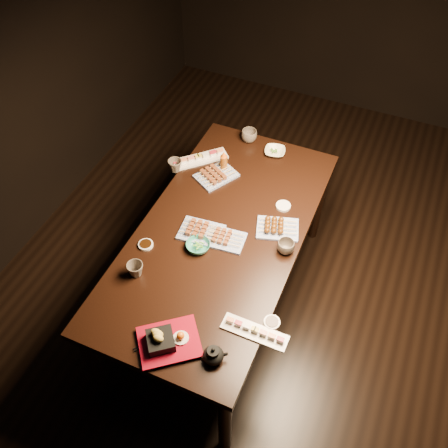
{
  "coord_description": "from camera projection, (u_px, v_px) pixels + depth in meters",
  "views": [
    {
      "loc": [
        0.3,
        -1.75,
        2.91
      ],
      "look_at": [
        -0.45,
        -0.04,
        0.77
      ],
      "focal_mm": 40.0,
      "sensor_mm": 36.0,
      "label": 1
    }
  ],
  "objects": [
    {
      "name": "sushi_platter_near",
      "position": [
        255.0,
        331.0,
        2.4
      ],
      "size": [
        0.33,
        0.1,
        0.04
      ],
      "primitive_type": null,
      "rotation": [
        0.0,
        0.0,
        -0.01
      ],
      "color": "white",
      "rests_on": "dining_table"
    },
    {
      "name": "sauce_dish_nw",
      "position": [
        183.0,
        162.0,
        3.21
      ],
      "size": [
        0.12,
        0.12,
        0.01
      ],
      "primitive_type": "cylinder",
      "rotation": [
        0.0,
        0.0,
        0.62
      ],
      "color": "white",
      "rests_on": "dining_table"
    },
    {
      "name": "yakitori_plate_center",
      "position": [
        201.0,
        230.0,
        2.8
      ],
      "size": [
        0.26,
        0.2,
        0.06
      ],
      "primitive_type": null,
      "rotation": [
        0.0,
        0.0,
        0.1
      ],
      "color": "#828EB6",
      "rests_on": "dining_table"
    },
    {
      "name": "condiment_bottle",
      "position": [
        224.0,
        161.0,
        3.12
      ],
      "size": [
        0.05,
        0.05,
        0.14
      ],
      "primitive_type": "cylinder",
      "rotation": [
        0.0,
        0.0,
        0.1
      ],
      "color": "brown",
      "rests_on": "dining_table"
    },
    {
      "name": "tsukune_plate",
      "position": [
        278.0,
        226.0,
        2.82
      ],
      "size": [
        0.28,
        0.23,
        0.06
      ],
      "primitive_type": null,
      "rotation": [
        0.0,
        0.0,
        0.29
      ],
      "color": "#828EB6",
      "rests_on": "dining_table"
    },
    {
      "name": "edamame_bowl_green",
      "position": [
        198.0,
        246.0,
        2.74
      ],
      "size": [
        0.18,
        0.18,
        0.04
      ],
      "primitive_type": "imported",
      "rotation": [
        0.0,
        0.0,
        0.4
      ],
      "color": "teal",
      "rests_on": "dining_table"
    },
    {
      "name": "teacup_mid_right",
      "position": [
        286.0,
        247.0,
        2.71
      ],
      "size": [
        0.12,
        0.12,
        0.08
      ],
      "primitive_type": "imported",
      "rotation": [
        0.0,
        0.0,
        0.28
      ],
      "color": "#52483F",
      "rests_on": "dining_table"
    },
    {
      "name": "teacup_near_left",
      "position": [
        135.0,
        270.0,
        2.61
      ],
      "size": [
        0.11,
        0.11,
        0.08
      ],
      "primitive_type": "imported",
      "rotation": [
        0.0,
        0.0,
        0.29
      ],
      "color": "#52483F",
      "rests_on": "dining_table"
    },
    {
      "name": "sauce_dish_east",
      "position": [
        283.0,
        206.0,
        2.96
      ],
      "size": [
        0.09,
        0.09,
        0.02
      ],
      "primitive_type": "cylinder",
      "rotation": [
        0.0,
        0.0,
        0.05
      ],
      "color": "white",
      "rests_on": "dining_table"
    },
    {
      "name": "chopsticks_near",
      "position": [
        155.0,
        341.0,
        2.38
      ],
      "size": [
        0.16,
        0.18,
        0.01
      ],
      "primitive_type": null,
      "rotation": [
        0.0,
        0.0,
        0.84
      ],
      "color": "black",
      "rests_on": "dining_table"
    },
    {
      "name": "dining_table",
      "position": [
        221.0,
        271.0,
        3.11
      ],
      "size": [
        1.31,
        1.96,
        0.75
      ],
      "primitive_type": "cube",
      "rotation": [
        0.0,
        0.0,
        0.24
      ],
      "color": "black",
      "rests_on": "ground"
    },
    {
      "name": "teacup_far_right",
      "position": [
        249.0,
        136.0,
        3.33
      ],
      "size": [
        0.11,
        0.11,
        0.08
      ],
      "primitive_type": "imported",
      "rotation": [
        0.0,
        0.0,
        -0.03
      ],
      "color": "#52483F",
      "rests_on": "dining_table"
    },
    {
      "name": "ground",
      "position": [
        287.0,
        316.0,
        3.33
      ],
      "size": [
        5.0,
        5.0,
        0.0
      ],
      "primitive_type": "plane",
      "color": "black",
      "rests_on": "ground"
    },
    {
      "name": "yakitori_plate_left",
      "position": [
        216.0,
        173.0,
        3.11
      ],
      "size": [
        0.27,
        0.3,
        0.06
      ],
      "primitive_type": null,
      "rotation": [
        0.0,
        0.0,
        1.06
      ],
      "color": "#828EB6",
      "rests_on": "dining_table"
    },
    {
      "name": "sauce_dish_west",
      "position": [
        146.0,
        245.0,
        2.76
      ],
      "size": [
        0.1,
        0.1,
        0.01
      ],
      "primitive_type": "cylinder",
      "rotation": [
        0.0,
        0.0,
        -0.15
      ],
      "color": "white",
      "rests_on": "dining_table"
    },
    {
      "name": "chopsticks_se",
      "position": [
        265.0,
        334.0,
        2.4
      ],
      "size": [
        0.23,
        0.09,
        0.01
      ],
      "primitive_type": null,
      "rotation": [
        0.0,
        0.0,
        0.31
      ],
      "color": "black",
      "rests_on": "dining_table"
    },
    {
      "name": "edamame_bowl_cream",
      "position": [
        275.0,
        152.0,
        3.27
      ],
      "size": [
        0.16,
        0.16,
        0.03
      ],
      "primitive_type": "imported",
      "rotation": [
        0.0,
        0.0,
        0.23
      ],
      "color": "beige",
      "rests_on": "dining_table"
    },
    {
      "name": "yakitori_plate_right",
      "position": [
        225.0,
        237.0,
        2.77
      ],
      "size": [
        0.23,
        0.18,
        0.06
      ],
      "primitive_type": null,
      "rotation": [
        0.0,
        0.0,
        0.09
      ],
      "color": "#828EB6",
      "rests_on": "dining_table"
    },
    {
      "name": "sushi_platter_far",
      "position": [
        198.0,
        158.0,
        3.22
      ],
      "size": [
        0.35,
        0.34,
        0.05
      ],
      "primitive_type": null,
      "rotation": [
        0.0,
        0.0,
        3.92
      ],
      "color": "white",
      "rests_on": "dining_table"
    },
    {
      "name": "teacup_far_left",
      "position": [
        175.0,
        166.0,
        3.14
      ],
      "size": [
        0.1,
        0.1,
        0.08
      ],
      "primitive_type": "imported",
      "rotation": [
        0.0,
        0.0,
        -0.15
      ],
      "color": "#52483F",
      "rests_on": "dining_table"
    },
    {
      "name": "teapot",
      "position": [
        213.0,
        354.0,
        2.28
      ],
      "size": [
        0.15,
        0.15,
        0.1
      ],
      "primitive_type": null,
      "rotation": [
        0.0,
        0.0,
        0.4
      ],
      "color": "black",
      "rests_on": "dining_table"
    },
    {
      "name": "tempura_tray",
      "position": [
        169.0,
        338.0,
        2.33
      ],
      "size": [
        0.37,
        0.36,
        0.1
      ],
      "primitive_type": null,
      "rotation": [
        0.0,
        0.0,
        0.67
      ],
      "color": "black",
      "rests_on": "dining_table"
    },
    {
      "name": "sauce_dish_se",
      "position": [
        272.0,
        322.0,
        2.44
      ],
      "size": [
        0.09,
        0.09,
        0.01
      ],
      "primitive_type": "cylinder",
      "rotation": [
        0.0,
        0.0,
        -0.12
      ],
      "color": "white",
      "rests_on": "dining_table"
    }
  ]
}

